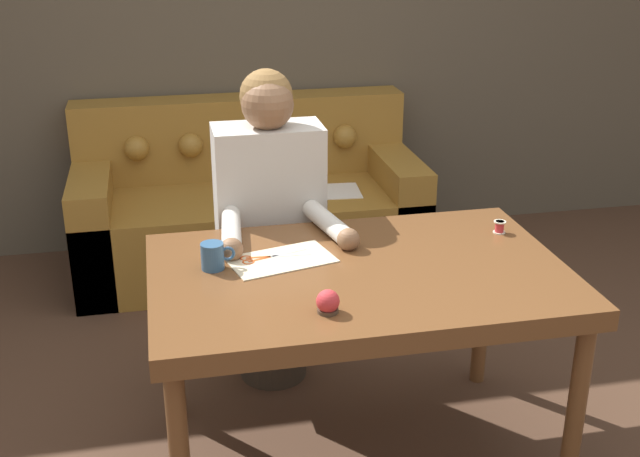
% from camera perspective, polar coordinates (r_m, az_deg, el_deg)
% --- Properties ---
extents(wall_back, '(8.00, 0.06, 2.60)m').
position_cam_1_polar(wall_back, '(4.56, -3.71, 15.01)').
color(wall_back, brown).
rests_on(wall_back, ground_plane).
extents(dining_table, '(1.37, 0.88, 0.75)m').
position_cam_1_polar(dining_table, '(2.68, 2.76, -4.32)').
color(dining_table, brown).
rests_on(dining_table, ground_plane).
extents(couch, '(1.81, 0.82, 0.88)m').
position_cam_1_polar(couch, '(4.38, -5.13, 1.35)').
color(couch, olive).
rests_on(couch, ground_plane).
extents(person, '(0.49, 0.62, 1.30)m').
position_cam_1_polar(person, '(3.18, -3.54, -0.23)').
color(person, '#33281E').
rests_on(person, ground_plane).
extents(pattern_paper_main, '(0.38, 0.28, 0.00)m').
position_cam_1_polar(pattern_paper_main, '(2.71, -2.78, -2.23)').
color(pattern_paper_main, beige).
rests_on(pattern_paper_main, dining_table).
extents(scissors, '(0.24, 0.10, 0.01)m').
position_cam_1_polar(scissors, '(2.72, -4.07, -2.12)').
color(scissors, silver).
rests_on(scissors, dining_table).
extents(mug, '(0.11, 0.08, 0.09)m').
position_cam_1_polar(mug, '(2.65, -7.61, -1.96)').
color(mug, '#335B84').
rests_on(mug, dining_table).
extents(thread_spool, '(0.04, 0.04, 0.05)m').
position_cam_1_polar(thread_spool, '(2.99, 12.65, 0.11)').
color(thread_spool, red).
rests_on(thread_spool, dining_table).
extents(pin_cushion, '(0.07, 0.07, 0.07)m').
position_cam_1_polar(pin_cushion, '(2.36, 0.56, -5.27)').
color(pin_cushion, '#4C3828').
rests_on(pin_cushion, dining_table).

